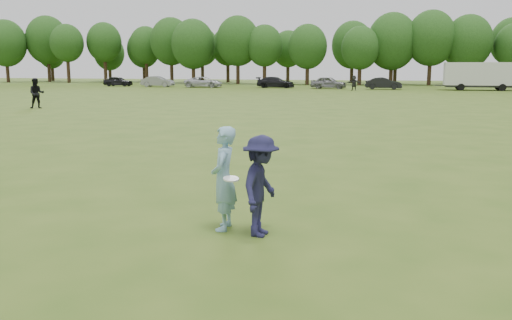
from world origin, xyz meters
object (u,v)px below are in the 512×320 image
(thrower, at_px, (224,178))
(car_c, at_px, (204,82))
(cargo_trailer, at_px, (481,75))
(car_d, at_px, (276,82))
(car_f, at_px, (384,83))
(car_e, at_px, (329,83))
(car_a, at_px, (118,81))
(defender, at_px, (261,186))
(player_far_d, at_px, (354,83))
(car_b, at_px, (158,82))
(player_far_a, at_px, (37,93))

(thrower, relative_size, car_c, 0.37)
(cargo_trailer, bearing_deg, car_d, 176.99)
(car_f, bearing_deg, car_d, 83.57)
(car_e, bearing_deg, car_f, -88.94)
(car_a, bearing_deg, car_e, -93.55)
(defender, xyz_separation_m, car_a, (-34.78, 60.40, -0.18))
(defender, distance_m, car_f, 58.75)
(player_far_d, xyz_separation_m, car_a, (-32.69, 5.57, -0.18))
(car_e, relative_size, cargo_trailer, 0.49)
(car_c, bearing_deg, car_a, 82.65)
(car_d, bearing_deg, car_b, 91.62)
(player_far_d, distance_m, car_d, 11.55)
(car_a, distance_m, car_f, 35.99)
(car_a, xyz_separation_m, car_e, (29.33, -1.29, 0.06))
(car_c, height_order, car_e, car_e)
(car_c, relative_size, car_f, 1.15)
(defender, distance_m, player_far_d, 54.87)
(cargo_trailer, bearing_deg, thrower, -102.26)
(car_f, bearing_deg, player_far_a, 147.35)
(player_far_a, height_order, car_a, player_far_a)
(thrower, bearing_deg, player_far_d, 174.37)
(defender, relative_size, player_far_d, 0.99)
(car_a, xyz_separation_m, car_c, (13.01, -1.29, 0.01))
(defender, xyz_separation_m, car_e, (-5.46, 59.11, -0.11))
(player_far_d, relative_size, car_d, 0.36)
(defender, height_order, car_d, defender)
(thrower, height_order, car_e, thrower)
(player_far_d, bearing_deg, car_a, 179.97)
(thrower, bearing_deg, cargo_trailer, 160.66)
(car_c, height_order, cargo_trailer, cargo_trailer)
(defender, relative_size, car_f, 0.40)
(car_a, height_order, car_c, car_c)
(car_c, distance_m, car_d, 9.45)
(car_e, xyz_separation_m, car_f, (6.63, -0.37, -0.03))
(thrower, bearing_deg, car_c, -167.40)
(thrower, distance_m, car_e, 59.11)
(player_far_d, distance_m, cargo_trailer, 14.69)
(car_a, bearing_deg, player_far_d, -100.69)
(car_f, bearing_deg, car_b, 88.04)
(car_d, height_order, cargo_trailer, cargo_trailer)
(defender, relative_size, car_b, 0.40)
(car_e, bearing_deg, cargo_trailer, -86.80)
(player_far_a, relative_size, player_far_d, 1.17)
(defender, bearing_deg, player_far_a, 47.47)
(player_far_d, distance_m, car_e, 5.45)
(car_a, bearing_deg, player_far_a, -160.63)
(car_c, xyz_separation_m, car_f, (22.95, -0.37, 0.02))
(player_far_d, relative_size, car_b, 0.40)
(player_far_d, distance_m, car_f, 5.09)
(player_far_d, xyz_separation_m, car_d, (-10.29, 5.24, -0.16))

